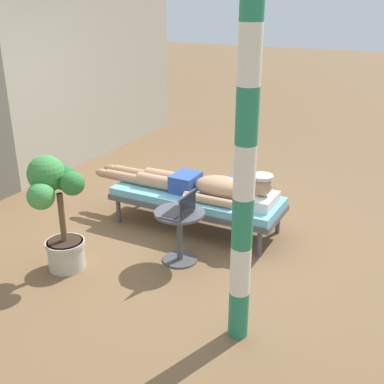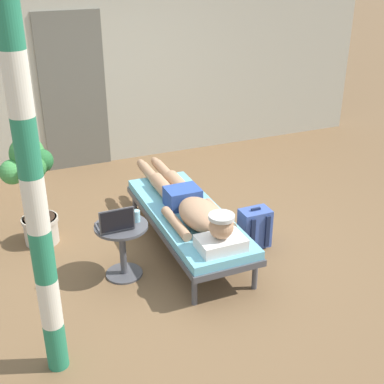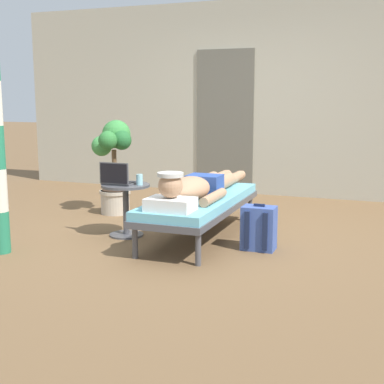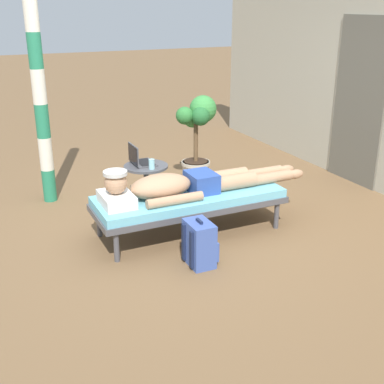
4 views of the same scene
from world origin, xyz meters
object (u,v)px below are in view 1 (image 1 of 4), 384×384
Objects in this scene: person_reclining at (202,185)px; side_table at (180,228)px; lounge_chair at (196,199)px; potted_plant at (57,206)px; porch_post at (245,172)px; drink_glass at (186,201)px; laptop at (181,209)px; backpack at (235,195)px.

person_reclining is 4.15× the size of side_table.
potted_plant is at bearing 151.59° from lounge_chair.
porch_post is (-0.13, -1.84, 0.68)m from potted_plant.
lounge_chair is 2.09m from porch_post.
person_reclining is at bearing 10.86° from drink_glass.
side_table is (-0.72, -0.19, 0.01)m from lounge_chair.
potted_plant reaches higher than person_reclining.
porch_post is at bearing -144.79° from person_reclining.
potted_plant reaches higher than laptop.
laptop reaches higher than backpack.
side_table is 0.24m from laptop.
lounge_chair is 1.56m from potted_plant.
lounge_chair is at bearing 17.15° from drink_glass.
potted_plant reaches higher than side_table.
drink_glass is 1.27m from backpack.
lounge_chair is 0.69m from backpack.
side_table is at bearing 179.62° from backpack.
side_table is (-0.72, -0.12, -0.16)m from person_reclining.
laptop reaches higher than drink_glass.
porch_post reaches higher than potted_plant.
lounge_chair is at bearing 90.00° from person_reclining.
side_table is 0.47× the size of potted_plant.
person_reclining reaches higher than backpack.
potted_plant is 0.42× the size of porch_post.
backpack is at bearing 23.33° from porch_post.
person_reclining is 0.73m from backpack.
side_table is at bearing -55.45° from potted_plant.
laptop reaches higher than lounge_chair.
porch_post is (-1.48, -1.04, 0.80)m from person_reclining.
person_reclining is 1.57m from potted_plant.
laptop is 0.22m from drink_glass.
person_reclining is at bearing 35.21° from porch_post.
laptop is 1.13m from potted_plant.
backpack is at bearing -0.98° from drink_glass.
potted_plant is at bearing 124.55° from side_table.
porch_post is at bearing -156.67° from backpack.
potted_plant is at bearing 85.93° from porch_post.
porch_post is (-1.48, -1.11, 0.97)m from lounge_chair.
backpack reaches higher than lounge_chair.
drink_glass is (-0.57, -0.11, 0.06)m from person_reclining.
lounge_chair is 0.64m from drink_glass.
lounge_chair is 1.71× the size of potted_plant.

